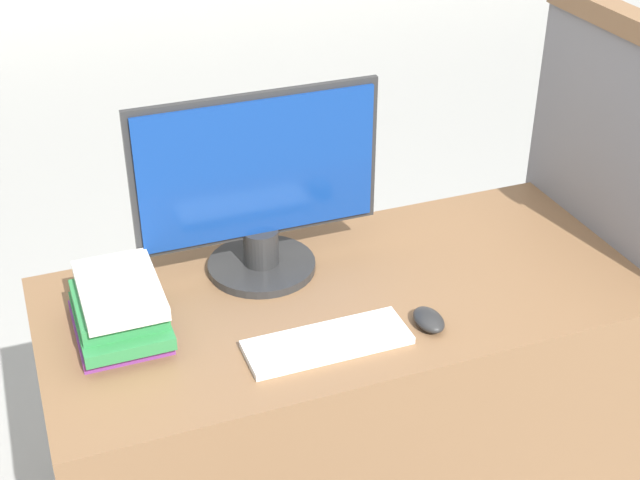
{
  "coord_description": "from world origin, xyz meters",
  "views": [
    {
      "loc": [
        -0.66,
        -1.24,
        1.93
      ],
      "look_at": [
        -0.08,
        0.29,
        0.94
      ],
      "focal_mm": 50.0,
      "sensor_mm": 36.0,
      "label": 1
    }
  ],
  "objects_px": {
    "keyboard": "(327,342)",
    "monitor": "(258,188)",
    "book_stack": "(120,310)",
    "mouse": "(429,320)"
  },
  "relations": [
    {
      "from": "mouse",
      "to": "book_stack",
      "type": "height_order",
      "value": "book_stack"
    },
    {
      "from": "monitor",
      "to": "book_stack",
      "type": "distance_m",
      "value": 0.41
    },
    {
      "from": "monitor",
      "to": "keyboard",
      "type": "xyz_separation_m",
      "value": [
        0.04,
        -0.33,
        -0.21
      ]
    },
    {
      "from": "monitor",
      "to": "mouse",
      "type": "relative_size",
      "value": 6.13
    },
    {
      "from": "monitor",
      "to": "mouse",
      "type": "bearing_deg",
      "value": -52.1
    },
    {
      "from": "keyboard",
      "to": "monitor",
      "type": "bearing_deg",
      "value": 96.79
    },
    {
      "from": "monitor",
      "to": "keyboard",
      "type": "relative_size",
      "value": 1.64
    },
    {
      "from": "keyboard",
      "to": "mouse",
      "type": "distance_m",
      "value": 0.23
    },
    {
      "from": "mouse",
      "to": "book_stack",
      "type": "distance_m",
      "value": 0.66
    },
    {
      "from": "book_stack",
      "to": "keyboard",
      "type": "bearing_deg",
      "value": -26.59
    }
  ]
}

